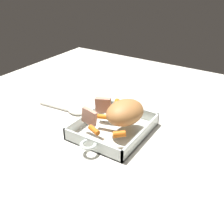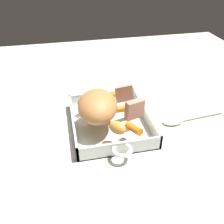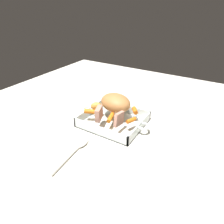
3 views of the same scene
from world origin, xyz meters
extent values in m
plane|color=silver|center=(0.00, 0.00, 0.00)|extent=(1.72, 1.72, 0.00)
cube|color=silver|center=(0.00, 0.00, 0.00)|extent=(0.29, 0.25, 0.01)
cube|color=silver|center=(0.00, 0.12, 0.02)|extent=(0.29, 0.01, 0.05)
cube|color=silver|center=(0.00, -0.12, 0.02)|extent=(0.29, 0.01, 0.05)
cube|color=silver|center=(0.14, 0.00, 0.02)|extent=(0.01, 0.25, 0.05)
cube|color=silver|center=(-0.14, 0.00, 0.02)|extent=(0.01, 0.25, 0.05)
torus|color=silver|center=(0.16, 0.00, 0.04)|extent=(0.06, 0.06, 0.01)
torus|color=silver|center=(-0.16, 0.00, 0.04)|extent=(0.06, 0.06, 0.01)
ellipsoid|color=#B3753F|center=(-0.01, 0.04, 0.09)|extent=(0.18, 0.15, 0.09)
cube|color=tan|center=(0.07, -0.06, 0.08)|extent=(0.02, 0.07, 0.07)
cube|color=tan|center=(-0.04, -0.07, 0.08)|extent=(0.04, 0.07, 0.06)
cylinder|color=orange|center=(0.08, 0.07, 0.06)|extent=(0.05, 0.05, 0.02)
cylinder|color=orange|center=(0.01, -0.04, 0.06)|extent=(0.03, 0.07, 0.02)
cylinder|color=orange|center=(-0.10, -0.05, 0.06)|extent=(0.06, 0.05, 0.03)
cylinder|color=orange|center=(0.10, -0.02, 0.06)|extent=(0.04, 0.05, 0.02)
ellipsoid|color=gold|center=(-0.10, 0.00, 0.07)|extent=(0.06, 0.06, 0.04)
cylinder|color=white|center=(-0.02, -0.32, 0.01)|extent=(0.03, 0.17, 0.02)
ellipsoid|color=white|center=(-0.03, -0.21, 0.01)|extent=(0.05, 0.08, 0.02)
camera|label=1|loc=(0.72, 0.45, 0.56)|focal=42.04mm
camera|label=2|loc=(-0.64, 0.13, 0.51)|focal=39.51mm
camera|label=3|loc=(0.42, -0.71, 0.54)|focal=31.93mm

